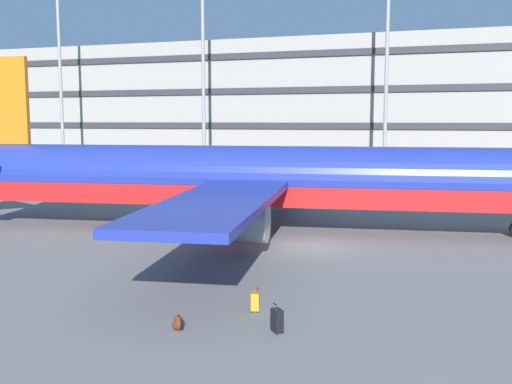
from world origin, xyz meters
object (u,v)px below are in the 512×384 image
object	(u,v)px
airliner	(265,180)
suitcase_silver	(255,301)
suitcase_orange	(277,320)
backpack_teal	(177,323)

from	to	relation	value
airliner	suitcase_silver	size ratio (longest dim) A/B	52.45
airliner	suitcase_orange	world-z (taller)	airliner
suitcase_silver	backpack_teal	world-z (taller)	suitcase_silver
airliner	suitcase_silver	distance (m)	15.44
suitcase_orange	airliner	bearing A→B (deg)	108.63
suitcase_silver	backpack_teal	distance (m)	3.09
suitcase_silver	suitcase_orange	size ratio (longest dim) A/B	0.88
airliner	suitcase_silver	world-z (taller)	airliner
suitcase_silver	suitcase_orange	distance (m)	2.16
airliner	suitcase_orange	distance (m)	17.45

